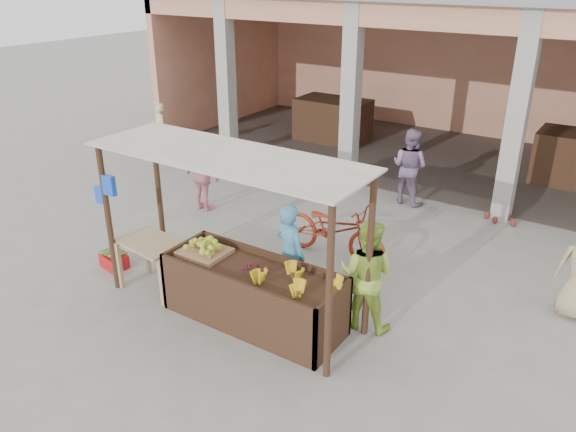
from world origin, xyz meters
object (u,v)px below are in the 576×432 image
Objects in this scene: red_crate at (114,261)px; vendor_green at (367,272)px; fruit_stall at (254,297)px; motorcycle at (333,228)px; side_table at (152,250)px; vendor_blue at (290,251)px.

red_crate is 0.26× the size of vendor_green.
motorcycle is at bearing 90.33° from fruit_stall.
fruit_stall is 1.24× the size of motorcycle.
vendor_green is (1.35, 0.78, 0.45)m from fruit_stall.
vendor_green reaches higher than red_crate.
side_table is 0.65× the size of vendor_blue.
vendor_blue is 0.98× the size of vendor_green.
side_table is 0.64× the size of vendor_green.
motorcycle is (-0.01, 2.30, 0.15)m from fruit_stall.
side_table reaches higher than red_crate.
vendor_blue reaches higher than motorcycle.
fruit_stall is 0.87m from vendor_blue.
side_table is 2.14m from vendor_blue.
red_crate is 3.20m from vendor_blue.
motorcycle is (2.88, 2.35, 0.43)m from red_crate.
fruit_stall is 1.85m from side_table.
vendor_green is at bearing 30.03° from fruit_stall.
vendor_green is (4.24, 0.82, 0.74)m from red_crate.
vendor_blue is 1.60m from motorcycle.
vendor_green is (1.22, 0.04, 0.01)m from vendor_blue.
fruit_stall is at bearing 21.81° from vendor_green.
fruit_stall is 1.52× the size of vendor_green.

